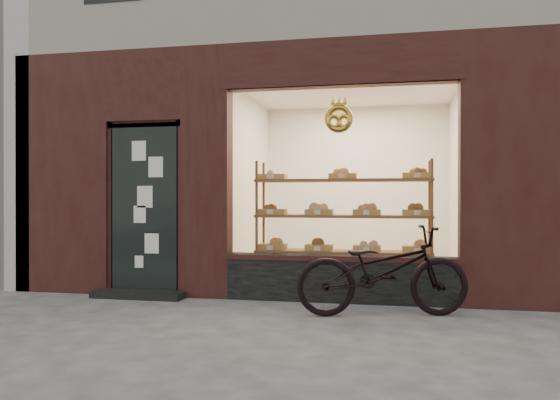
# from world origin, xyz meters

# --- Properties ---
(ground) EXTENTS (90.00, 90.00, 0.00)m
(ground) POSITION_xyz_m (0.00, 0.00, 0.00)
(ground) COLOR #464646
(display_shelf) EXTENTS (2.20, 0.45, 1.70)m
(display_shelf) POSITION_xyz_m (0.45, 2.55, 0.84)
(display_shelf) COLOR brown
(display_shelf) RESTS_ON ground
(bicycle) EXTENTS (1.89, 1.02, 0.94)m
(bicycle) POSITION_xyz_m (0.96, 1.45, 0.47)
(bicycle) COLOR black
(bicycle) RESTS_ON ground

